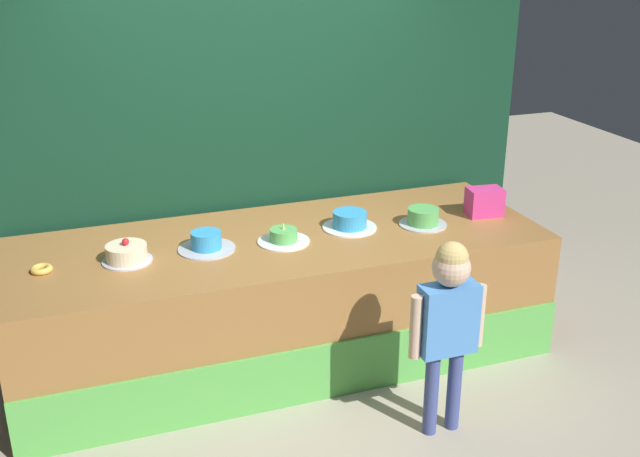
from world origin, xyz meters
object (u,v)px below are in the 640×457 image
at_px(pink_box, 484,202).
at_px(cake_center, 284,237).
at_px(cake_far_left, 127,253).
at_px(donut, 42,269).
at_px(cake_left, 206,242).
at_px(child_figure, 448,313).
at_px(cake_far_right, 423,218).
at_px(cake_right, 350,221).

xyz_separation_m(pink_box, cake_center, (-1.42, 0.00, -0.06)).
height_order(cake_far_left, cake_center, cake_far_left).
distance_m(donut, cake_left, 0.95).
bearing_deg(cake_left, child_figure, -45.51).
bearing_deg(cake_far_right, child_figure, -109.53).
xyz_separation_m(cake_far_left, cake_center, (0.95, -0.03, -0.02)).
xyz_separation_m(cake_left, cake_far_right, (1.42, -0.08, 0.00)).
relative_size(cake_far_left, cake_center, 0.90).
distance_m(child_figure, cake_right, 1.13).
distance_m(child_figure, pink_box, 1.34).
xyz_separation_m(child_figure, cake_far_right, (0.36, 1.01, 0.13)).
relative_size(cake_far_left, cake_right, 0.83).
height_order(cake_far_left, cake_far_right, cake_far_left).
bearing_deg(cake_right, cake_center, -170.34).
distance_m(donut, cake_center, 1.42).
bearing_deg(cake_far_left, child_figure, -34.69).
height_order(child_figure, cake_left, child_figure).
relative_size(child_figure, cake_far_left, 3.90).
xyz_separation_m(cake_left, cake_center, (0.47, -0.05, -0.01)).
xyz_separation_m(pink_box, cake_left, (-1.90, 0.05, -0.05)).
height_order(donut, cake_center, cake_center).
distance_m(cake_center, cake_right, 0.48).
xyz_separation_m(pink_box, cake_far_left, (-2.37, 0.03, -0.04)).
distance_m(pink_box, cake_far_right, 0.48).
bearing_deg(cake_far_right, cake_right, 167.01).
distance_m(cake_left, cake_far_right, 1.42).
bearing_deg(cake_center, donut, 178.28).
bearing_deg(cake_center, pink_box, -0.04).
bearing_deg(cake_left, cake_far_right, -3.04).
relative_size(child_figure, donut, 9.29).
xyz_separation_m(child_figure, cake_center, (-0.59, 1.04, 0.12)).
bearing_deg(donut, cake_far_left, -1.75).
relative_size(cake_left, cake_right, 0.99).
relative_size(child_figure, cake_right, 3.24).
relative_size(child_figure, pink_box, 4.94).
relative_size(donut, cake_left, 0.35).
bearing_deg(cake_far_left, pink_box, -0.70).
height_order(child_figure, cake_right, child_figure).
relative_size(child_figure, cake_center, 3.51).
xyz_separation_m(donut, cake_left, (0.95, 0.00, 0.03)).
bearing_deg(cake_far_right, donut, 178.28).
bearing_deg(donut, cake_right, 1.15).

